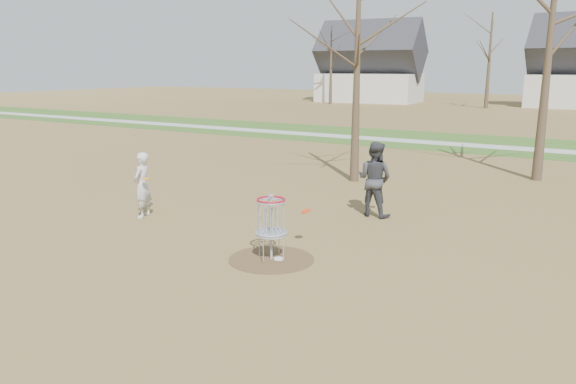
# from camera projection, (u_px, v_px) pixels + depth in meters

# --- Properties ---
(ground) EXTENTS (160.00, 160.00, 0.00)m
(ground) POSITION_uv_depth(u_px,v_px,m) (271.00, 259.00, 11.72)
(ground) COLOR brown
(ground) RESTS_ON ground
(green_band) EXTENTS (160.00, 8.00, 0.01)m
(green_band) POSITION_uv_depth(u_px,v_px,m) (489.00, 144.00, 29.26)
(green_band) COLOR #2D5119
(green_band) RESTS_ON ground
(footpath) EXTENTS (160.00, 1.50, 0.01)m
(footpath) POSITION_uv_depth(u_px,v_px,m) (485.00, 146.00, 28.42)
(footpath) COLOR #9E9E99
(footpath) RESTS_ON green_band
(dirt_circle) EXTENTS (1.80, 1.80, 0.01)m
(dirt_circle) POSITION_uv_depth(u_px,v_px,m) (271.00, 259.00, 11.72)
(dirt_circle) COLOR #47331E
(dirt_circle) RESTS_ON ground
(player_standing) EXTENTS (0.59, 0.73, 1.74)m
(player_standing) POSITION_uv_depth(u_px,v_px,m) (142.00, 185.00, 14.86)
(player_standing) COLOR silver
(player_standing) RESTS_ON ground
(player_throwing) EXTENTS (1.04, 0.84, 2.02)m
(player_throwing) POSITION_uv_depth(u_px,v_px,m) (374.00, 179.00, 14.97)
(player_throwing) COLOR #383A3E
(player_throwing) RESTS_ON ground
(disc_grounded) EXTENTS (0.22, 0.22, 0.02)m
(disc_grounded) POSITION_uv_depth(u_px,v_px,m) (279.00, 259.00, 11.70)
(disc_grounded) COLOR white
(disc_grounded) RESTS_ON dirt_circle
(discs_in_play) EXTENTS (4.90, 0.39, 0.35)m
(discs_in_play) POSITION_uv_depth(u_px,v_px,m) (223.00, 194.00, 13.42)
(discs_in_play) COLOR red
(discs_in_play) RESTS_ON ground
(disc_golf_basket) EXTENTS (0.64, 0.64, 1.35)m
(disc_golf_basket) POSITION_uv_depth(u_px,v_px,m) (271.00, 217.00, 11.52)
(disc_golf_basket) COLOR #9EA3AD
(disc_golf_basket) RESTS_ON ground
(bare_trees) EXTENTS (52.62, 44.98, 9.00)m
(bare_trees) POSITION_uv_depth(u_px,v_px,m) (567.00, 47.00, 39.55)
(bare_trees) COLOR #382B1E
(bare_trees) RESTS_ON ground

